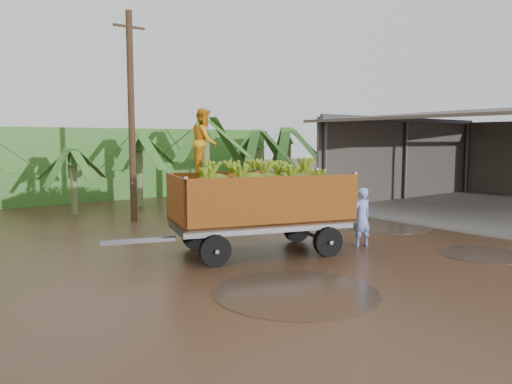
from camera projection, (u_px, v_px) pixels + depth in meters
ground at (339, 249)px, 13.90m from camera, size 100.00×100.00×0.00m
packing_shed at (492, 151)px, 22.21m from camera, size 12.78×10.80×4.76m
hedge_north at (75, 164)px, 25.04m from camera, size 22.00×3.00×3.60m
banana_trailer at (259, 201)px, 13.26m from camera, size 6.46×3.51×3.83m
man_blue at (362, 217)px, 14.15m from camera, size 0.67×0.50×1.67m
utility_pole at (131, 116)px, 18.30m from camera, size 1.20×0.24×7.66m
banana_plants at (75, 177)px, 16.27m from camera, size 24.05×21.19×4.06m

